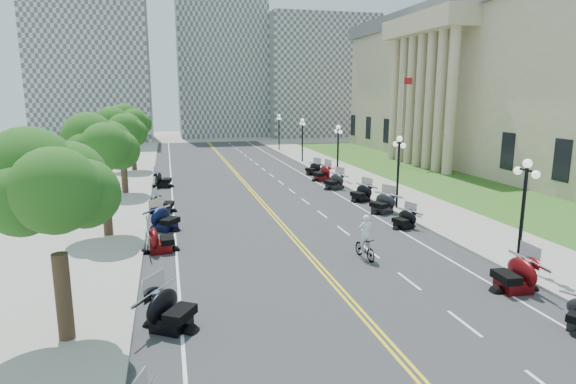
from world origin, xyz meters
TOP-DOWN VIEW (x-y plane):
  - ground at (0.00, 0.00)m, footprint 160.00×160.00m
  - road at (0.00, 10.00)m, footprint 16.00×90.00m
  - centerline_yellow_a at (-0.12, 10.00)m, footprint 0.12×90.00m
  - centerline_yellow_b at (0.12, 10.00)m, footprint 0.12×90.00m
  - edge_line_north at (6.40, 10.00)m, footprint 0.12×90.00m
  - edge_line_south at (-6.40, 10.00)m, footprint 0.12×90.00m
  - lane_dash_3 at (3.20, -12.00)m, footprint 0.12×2.00m
  - lane_dash_4 at (3.20, -8.00)m, footprint 0.12×2.00m
  - lane_dash_5 at (3.20, -4.00)m, footprint 0.12×2.00m
  - lane_dash_6 at (3.20, 0.00)m, footprint 0.12×2.00m
  - lane_dash_7 at (3.20, 4.00)m, footprint 0.12×2.00m
  - lane_dash_8 at (3.20, 8.00)m, footprint 0.12×2.00m
  - lane_dash_9 at (3.20, 12.00)m, footprint 0.12×2.00m
  - lane_dash_10 at (3.20, 16.00)m, footprint 0.12×2.00m
  - lane_dash_11 at (3.20, 20.00)m, footprint 0.12×2.00m
  - lane_dash_12 at (3.20, 24.00)m, footprint 0.12×2.00m
  - lane_dash_13 at (3.20, 28.00)m, footprint 0.12×2.00m
  - lane_dash_14 at (3.20, 32.00)m, footprint 0.12×2.00m
  - lane_dash_15 at (3.20, 36.00)m, footprint 0.12×2.00m
  - lane_dash_16 at (3.20, 40.00)m, footprint 0.12×2.00m
  - lane_dash_17 at (3.20, 44.00)m, footprint 0.12×2.00m
  - lane_dash_18 at (3.20, 48.00)m, footprint 0.12×2.00m
  - lane_dash_19 at (3.20, 52.00)m, footprint 0.12×2.00m
  - sidewalk_north at (10.50, 10.00)m, footprint 5.00×90.00m
  - sidewalk_south at (-10.50, 10.00)m, footprint 5.00×90.00m
  - lawn at (17.50, 18.00)m, footprint 9.00×60.00m
  - civic_building at (32.00, 22.00)m, footprint 26.00×51.00m
  - distant_block_a at (-18.00, 62.00)m, footprint 18.00×14.00m
  - distant_block_b at (4.00, 68.00)m, footprint 16.00×12.00m
  - distant_block_c at (22.00, 65.00)m, footprint 20.00×14.00m
  - street_lamp_1 at (8.60, -8.00)m, footprint 0.50×1.20m
  - street_lamp_2 at (8.60, 4.00)m, footprint 0.50×1.20m
  - street_lamp_3 at (8.60, 16.00)m, footprint 0.50×1.20m
  - street_lamp_4 at (8.60, 28.00)m, footprint 0.50×1.20m
  - street_lamp_5 at (8.60, 40.00)m, footprint 0.50×1.20m
  - flagpole at (18.00, 22.00)m, footprint 1.10×0.20m
  - tree_1 at (-10.00, -10.00)m, footprint 4.80×4.80m
  - tree_2 at (-10.00, 2.00)m, footprint 4.80×4.80m
  - tree_3 at (-10.00, 14.00)m, footprint 4.80×4.80m
  - tree_4 at (-10.00, 26.00)m, footprint 4.80×4.80m
  - motorcycle_n_3 at (6.80, -9.96)m, footprint 2.37×2.37m
  - motorcycle_n_5 at (6.87, -0.40)m, footprint 2.20×2.20m
  - motorcycle_n_6 at (7.24, 3.39)m, footprint 2.78×2.78m
  - motorcycle_n_7 at (7.25, 7.10)m, footprint 2.58×2.58m
  - motorcycle_n_8 at (6.83, 11.97)m, footprint 2.66×2.66m
  - motorcycle_n_9 at (7.10, 16.09)m, footprint 2.55×2.55m
  - motorcycle_n_10 at (7.29, 19.44)m, footprint 2.54×2.54m
  - motorcycle_s_3 at (-6.72, -9.90)m, footprint 3.04×3.04m
  - motorcycle_s_5 at (-7.15, -1.38)m, footprint 2.27×2.27m
  - motorcycle_s_6 at (-6.91, 2.65)m, footprint 2.99×2.99m
  - motorcycle_s_7 at (-6.99, 7.24)m, footprint 2.21×2.21m
  - motorcycle_s_9 at (-7.11, 16.33)m, footprint 2.43×2.43m
  - bicycle at (2.46, -4.91)m, footprint 0.73×1.86m
  - cyclist_rider at (2.46, -4.91)m, footprint 0.68×0.45m

SIDE VIEW (x-z plane):
  - ground at x=0.00m, z-range 0.00..0.00m
  - road at x=0.00m, z-range 0.00..0.01m
  - centerline_yellow_a at x=-0.12m, z-range 0.01..0.01m
  - centerline_yellow_b at x=0.12m, z-range 0.01..0.01m
  - edge_line_north at x=6.40m, z-range 0.01..0.01m
  - edge_line_south at x=-6.40m, z-range 0.01..0.01m
  - lane_dash_3 at x=3.20m, z-range 0.01..0.01m
  - lane_dash_4 at x=3.20m, z-range 0.01..0.01m
  - lane_dash_5 at x=3.20m, z-range 0.01..0.01m
  - lane_dash_6 at x=3.20m, z-range 0.01..0.01m
  - lane_dash_7 at x=3.20m, z-range 0.01..0.01m
  - lane_dash_8 at x=3.20m, z-range 0.01..0.01m
  - lane_dash_9 at x=3.20m, z-range 0.01..0.01m
  - lane_dash_10 at x=3.20m, z-range 0.01..0.01m
  - lane_dash_11 at x=3.20m, z-range 0.01..0.01m
  - lane_dash_12 at x=3.20m, z-range 0.01..0.01m
  - lane_dash_13 at x=3.20m, z-range 0.01..0.01m
  - lane_dash_14 at x=3.20m, z-range 0.01..0.01m
  - lane_dash_15 at x=3.20m, z-range 0.01..0.01m
  - lane_dash_16 at x=3.20m, z-range 0.01..0.01m
  - lane_dash_17 at x=3.20m, z-range 0.01..0.01m
  - lane_dash_18 at x=3.20m, z-range 0.01..0.01m
  - lane_dash_19 at x=3.20m, z-range 0.01..0.01m
  - lawn at x=17.50m, z-range 0.00..0.10m
  - sidewalk_north at x=10.50m, z-range 0.00..0.15m
  - sidewalk_south at x=-10.50m, z-range 0.00..0.15m
  - bicycle at x=2.46m, z-range 0.00..1.09m
  - motorcycle_n_5 at x=6.87m, z-range 0.00..1.24m
  - motorcycle_n_10 at x=7.29m, z-range 0.00..1.34m
  - motorcycle_s_7 at x=-6.99m, z-range 0.00..1.35m
  - motorcycle_n_7 at x=7.25m, z-range 0.00..1.40m
  - motorcycle_s_5 at x=-7.15m, z-range 0.00..1.47m
  - motorcycle_n_8 at x=6.83m, z-range 0.00..1.48m
  - motorcycle_n_6 at x=7.24m, z-range 0.00..1.48m
  - motorcycle_s_9 at x=-7.11m, z-range 0.00..1.49m
  - motorcycle_s_6 at x=-6.91m, z-range 0.00..1.49m
  - motorcycle_s_3 at x=-6.72m, z-range 0.00..1.54m
  - motorcycle_n_3 at x=6.80m, z-range 0.00..1.56m
  - motorcycle_n_9 at x=7.10m, z-range 0.00..1.56m
  - cyclist_rider at x=2.46m, z-range 1.09..2.96m
  - street_lamp_1 at x=8.60m, z-range 0.15..5.05m
  - street_lamp_2 at x=8.60m, z-range 0.15..5.05m
  - street_lamp_3 at x=8.60m, z-range 0.15..5.05m
  - street_lamp_4 at x=8.60m, z-range 0.15..5.05m
  - street_lamp_5 at x=8.60m, z-range 0.15..5.05m
  - tree_1 at x=-10.00m, z-range 0.15..9.35m
  - tree_2 at x=-10.00m, z-range 0.15..9.35m
  - tree_3 at x=-10.00m, z-range 0.15..9.35m
  - tree_4 at x=-10.00m, z-range 0.15..9.35m
  - flagpole at x=18.00m, z-range 0.00..10.00m
  - civic_building at x=32.00m, z-range 0.00..17.80m
  - distant_block_c at x=22.00m, z-range 0.00..22.00m
  - distant_block_a at x=-18.00m, z-range 0.00..26.00m
  - distant_block_b at x=4.00m, z-range 0.00..30.00m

